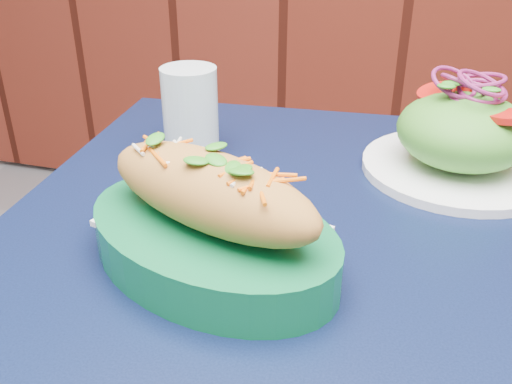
# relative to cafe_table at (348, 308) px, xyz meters

# --- Properties ---
(cafe_table) EXTENTS (0.86, 0.86, 0.75)m
(cafe_table) POSITION_rel_cafe_table_xyz_m (0.00, 0.00, 0.00)
(cafe_table) COLOR black
(cafe_table) RESTS_ON ground
(banh_mi_basket) EXTENTS (0.32, 0.27, 0.13)m
(banh_mi_basket) POSITION_rel_cafe_table_xyz_m (-0.13, -0.08, 0.14)
(banh_mi_basket) COLOR #0C6135
(banh_mi_basket) RESTS_ON cafe_table
(salad_plate) EXTENTS (0.25, 0.25, 0.13)m
(salad_plate) POSITION_rel_cafe_table_xyz_m (0.10, 0.21, 0.14)
(salad_plate) COLOR white
(salad_plate) RESTS_ON cafe_table
(water_glass) EXTENTS (0.08, 0.08, 0.12)m
(water_glass) POSITION_rel_cafe_table_xyz_m (-0.25, 0.17, 0.15)
(water_glass) COLOR silver
(water_glass) RESTS_ON cafe_table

